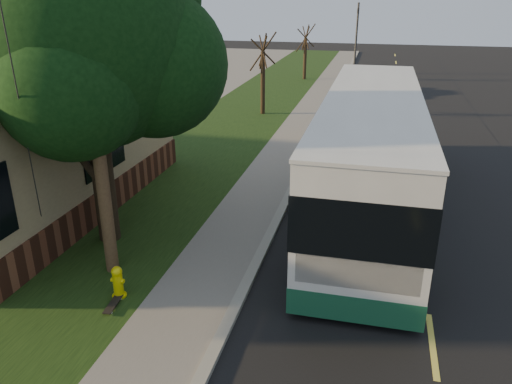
# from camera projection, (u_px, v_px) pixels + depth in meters

# --- Properties ---
(ground) EXTENTS (120.00, 120.00, 0.00)m
(ground) POSITION_uv_depth(u_px,v_px,m) (233.00, 315.00, 10.46)
(ground) COLOR black
(ground) RESTS_ON ground
(road) EXTENTS (8.00, 80.00, 0.01)m
(road) POSITION_uv_depth(u_px,v_px,m) (410.00, 173.00, 18.59)
(road) COLOR black
(road) RESTS_ON ground
(curb) EXTENTS (0.25, 80.00, 0.12)m
(curb) POSITION_uv_depth(u_px,v_px,m) (304.00, 164.00, 19.45)
(curb) COLOR gray
(curb) RESTS_ON ground
(sidewalk) EXTENTS (2.00, 80.00, 0.08)m
(sidewalk) POSITION_uv_depth(u_px,v_px,m) (279.00, 162.00, 19.68)
(sidewalk) COLOR slate
(sidewalk) RESTS_ON ground
(grass_verge) EXTENTS (5.00, 80.00, 0.07)m
(grass_verge) POSITION_uv_depth(u_px,v_px,m) (195.00, 156.00, 20.45)
(grass_verge) COLOR black
(grass_verge) RESTS_ON ground
(fire_hydrant) EXTENTS (0.32, 0.32, 0.74)m
(fire_hydrant) POSITION_uv_depth(u_px,v_px,m) (118.00, 282.00, 10.87)
(fire_hydrant) COLOR yellow
(fire_hydrant) RESTS_ON grass_verge
(utility_pole) EXTENTS (2.86, 3.21, 9.07)m
(utility_pole) POSITION_uv_depth(u_px,v_px,m) (89.00, 79.00, 10.35)
(utility_pole) COLOR #473321
(utility_pole) RESTS_ON ground
(leafy_tree) EXTENTS (6.30, 6.00, 7.80)m
(leafy_tree) POSITION_uv_depth(u_px,v_px,m) (91.00, 43.00, 11.83)
(leafy_tree) COLOR black
(leafy_tree) RESTS_ON grass_verge
(bare_tree_near) EXTENTS (1.38, 1.21, 4.31)m
(bare_tree_near) POSITION_uv_depth(u_px,v_px,m) (263.00, 75.00, 26.64)
(bare_tree_near) COLOR black
(bare_tree_near) RESTS_ON grass_verge
(bare_tree_far) EXTENTS (1.38, 1.21, 4.03)m
(bare_tree_far) POSITION_uv_depth(u_px,v_px,m) (305.00, 53.00, 37.40)
(bare_tree_far) COLOR black
(bare_tree_far) RESTS_ON grass_verge
(traffic_signal) EXTENTS (0.18, 0.22, 5.50)m
(traffic_signal) POSITION_uv_depth(u_px,v_px,m) (357.00, 34.00, 39.80)
(traffic_signal) COLOR #2D2D30
(traffic_signal) RESTS_ON ground
(transit_bus) EXTENTS (2.99, 12.97, 3.50)m
(transit_bus) POSITION_uv_depth(u_px,v_px,m) (370.00, 149.00, 15.11)
(transit_bus) COLOR silver
(transit_bus) RESTS_ON ground
(skateboard_main) EXTENTS (0.26, 0.74, 0.07)m
(skateboard_main) POSITION_uv_depth(u_px,v_px,m) (113.00, 304.00, 10.64)
(skateboard_main) COLOR black
(skateboard_main) RESTS_ON grass_verge
(dumpster) EXTENTS (1.66, 1.37, 1.37)m
(dumpster) POSITION_uv_depth(u_px,v_px,m) (36.00, 168.00, 16.96)
(dumpster) COLOR black
(dumpster) RESTS_ON building_lot
(distant_car) EXTENTS (2.05, 4.48, 1.49)m
(distant_car) POSITION_uv_depth(u_px,v_px,m) (373.00, 82.00, 32.88)
(distant_car) COLOR black
(distant_car) RESTS_ON ground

